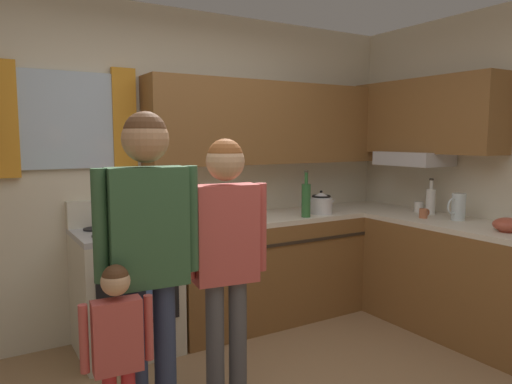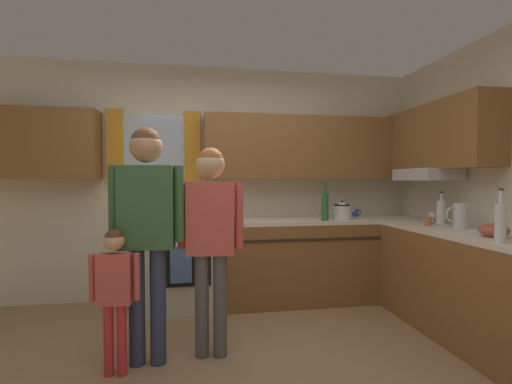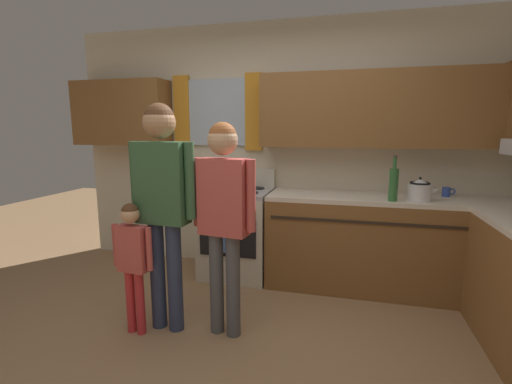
# 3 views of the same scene
# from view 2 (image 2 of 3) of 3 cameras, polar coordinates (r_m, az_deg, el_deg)

# --- Properties ---
(back_wall_unit) EXTENTS (4.60, 0.42, 2.60)m
(back_wall_unit) POSITION_cam_2_polar(r_m,az_deg,el_deg) (4.04, -5.31, 3.80)
(back_wall_unit) COLOR beige
(back_wall_unit) RESTS_ON ground
(kitchen_counter_run) EXTENTS (2.31, 2.23, 0.90)m
(kitchen_counter_run) POSITION_cam_2_polar(r_m,az_deg,el_deg) (3.82, 17.87, -11.40)
(kitchen_counter_run) COLOR brown
(kitchen_counter_run) RESTS_ON ground
(stove_oven) EXTENTS (0.69, 0.67, 1.10)m
(stove_oven) POSITION_cam_2_polar(r_m,az_deg,el_deg) (3.85, -11.73, -10.97)
(stove_oven) COLOR beige
(stove_oven) RESTS_ON ground
(bottle_wine_green) EXTENTS (0.08, 0.08, 0.39)m
(bottle_wine_green) POSITION_cam_2_polar(r_m,az_deg,el_deg) (3.79, 11.00, -2.24)
(bottle_wine_green) COLOR #2D6633
(bottle_wine_green) RESTS_ON kitchen_counter_run
(bottle_milk_white) EXTENTS (0.08, 0.08, 0.31)m
(bottle_milk_white) POSITION_cam_2_polar(r_m,az_deg,el_deg) (3.90, 27.59, -2.76)
(bottle_milk_white) COLOR white
(bottle_milk_white) RESTS_ON kitchen_counter_run
(bottle_tall_clear) EXTENTS (0.07, 0.07, 0.37)m
(bottle_tall_clear) POSITION_cam_2_polar(r_m,az_deg,el_deg) (2.90, 34.60, -3.96)
(bottle_tall_clear) COLOR silver
(bottle_tall_clear) RESTS_ON kitchen_counter_run
(mug_cobalt_blue) EXTENTS (0.11, 0.07, 0.08)m
(mug_cobalt_blue) POSITION_cam_2_polar(r_m,az_deg,el_deg) (4.32, 15.66, -3.23)
(mug_cobalt_blue) COLOR #2D479E
(mug_cobalt_blue) RESTS_ON kitchen_counter_run
(mug_ceramic_white) EXTENTS (0.13, 0.08, 0.09)m
(mug_ceramic_white) POSITION_cam_2_polar(r_m,az_deg,el_deg) (4.02, 26.58, -3.65)
(mug_ceramic_white) COLOR white
(mug_ceramic_white) RESTS_ON kitchen_counter_run
(cup_terracotta) EXTENTS (0.11, 0.07, 0.08)m
(cup_terracotta) POSITION_cam_2_polar(r_m,az_deg,el_deg) (3.70, 25.95, -4.22)
(cup_terracotta) COLOR #B76642
(cup_terracotta) RESTS_ON kitchen_counter_run
(stovetop_kettle) EXTENTS (0.27, 0.20, 0.21)m
(stovetop_kettle) POSITION_cam_2_polar(r_m,az_deg,el_deg) (3.95, 13.66, -2.92)
(stovetop_kettle) COLOR silver
(stovetop_kettle) RESTS_ON kitchen_counter_run
(water_pitcher) EXTENTS (0.19, 0.11, 0.22)m
(water_pitcher) POSITION_cam_2_polar(r_m,az_deg,el_deg) (3.61, 29.82, -3.29)
(water_pitcher) COLOR silver
(water_pitcher) RESTS_ON kitchen_counter_run
(mixing_bowl) EXTENTS (0.20, 0.20, 0.10)m
(mixing_bowl) POSITION_cam_2_polar(r_m,az_deg,el_deg) (3.18, 33.88, -5.17)
(mixing_bowl) COLOR #B24C38
(mixing_bowl) RESTS_ON kitchen_counter_run
(adult_holding_child) EXTENTS (0.52, 0.23, 1.69)m
(adult_holding_child) POSITION_cam_2_polar(r_m,az_deg,el_deg) (2.64, -17.15, -3.71)
(adult_holding_child) COLOR #2D3856
(adult_holding_child) RESTS_ON ground
(adult_in_plaid) EXTENTS (0.48, 0.21, 1.56)m
(adult_in_plaid) POSITION_cam_2_polar(r_m,az_deg,el_deg) (2.67, -7.28, -5.39)
(adult_in_plaid) COLOR #4C4C51
(adult_in_plaid) RESTS_ON ground
(small_child) EXTENTS (0.33, 0.13, 0.99)m
(small_child) POSITION_cam_2_polar(r_m,az_deg,el_deg) (2.64, -21.77, -13.57)
(small_child) COLOR red
(small_child) RESTS_ON ground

